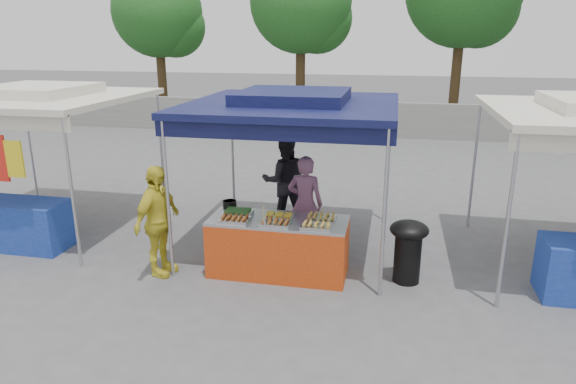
% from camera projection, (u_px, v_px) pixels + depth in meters
% --- Properties ---
extents(ground_plane, '(80.00, 80.00, 0.00)m').
position_uv_depth(ground_plane, '(280.00, 270.00, 7.73)').
color(ground_plane, '#515053').
extents(back_wall, '(40.00, 0.25, 1.20)m').
position_uv_depth(back_wall, '(349.00, 119.00, 17.85)').
color(back_wall, slate).
rests_on(back_wall, ground_plane).
extents(main_canopy, '(3.20, 3.20, 2.57)m').
position_uv_depth(main_canopy, '(293.00, 104.00, 7.94)').
color(main_canopy, '#A9A8AF').
rests_on(main_canopy, ground_plane).
extents(neighbor_stall_left, '(3.20, 3.20, 2.57)m').
position_uv_depth(neighbor_stall_left, '(28.00, 146.00, 8.67)').
color(neighbor_stall_left, '#A9A8AF').
rests_on(neighbor_stall_left, ground_plane).
extents(tree_0, '(3.55, 3.49, 6.01)m').
position_uv_depth(tree_0, '(162.00, 16.00, 20.06)').
color(tree_0, '#3A2A16').
rests_on(tree_0, ground_plane).
extents(tree_1, '(3.76, 3.75, 6.44)m').
position_uv_depth(tree_1, '(305.00, 6.00, 18.85)').
color(tree_1, '#3A2A16').
rests_on(tree_1, ground_plane).
extents(vendor_table, '(2.00, 0.80, 0.85)m').
position_uv_depth(vendor_table, '(278.00, 246.00, 7.51)').
color(vendor_table, '#AE370F').
rests_on(vendor_table, ground_plane).
extents(food_tray_fl, '(0.42, 0.30, 0.07)m').
position_uv_depth(food_tray_fl, '(234.00, 219.00, 7.28)').
color(food_tray_fl, '#B4B3B8').
rests_on(food_tray_fl, vendor_table).
extents(food_tray_fm, '(0.42, 0.30, 0.07)m').
position_uv_depth(food_tray_fm, '(276.00, 223.00, 7.15)').
color(food_tray_fm, '#B4B3B8').
rests_on(food_tray_fm, vendor_table).
extents(food_tray_fr, '(0.42, 0.30, 0.07)m').
position_uv_depth(food_tray_fr, '(316.00, 226.00, 7.04)').
color(food_tray_fr, '#B4B3B8').
rests_on(food_tray_fr, vendor_table).
extents(food_tray_bl, '(0.42, 0.30, 0.07)m').
position_uv_depth(food_tray_bl, '(238.00, 212.00, 7.57)').
color(food_tray_bl, '#B4B3B8').
rests_on(food_tray_bl, vendor_table).
extents(food_tray_bm, '(0.42, 0.30, 0.07)m').
position_uv_depth(food_tray_bm, '(279.00, 216.00, 7.43)').
color(food_tray_bm, '#B4B3B8').
rests_on(food_tray_bm, vendor_table).
extents(food_tray_br, '(0.42, 0.30, 0.07)m').
position_uv_depth(food_tray_br, '(321.00, 217.00, 7.36)').
color(food_tray_br, '#B4B3B8').
rests_on(food_tray_br, vendor_table).
extents(cooking_pot, '(0.21, 0.21, 0.12)m').
position_uv_depth(cooking_pot, '(230.00, 204.00, 7.84)').
color(cooking_pot, black).
rests_on(cooking_pot, vendor_table).
extents(skewer_cup, '(0.08, 0.08, 0.10)m').
position_uv_depth(skewer_cup, '(264.00, 222.00, 7.13)').
color(skewer_cup, '#A9A8AF').
rests_on(skewer_cup, vendor_table).
extents(wok_burner, '(0.55, 0.55, 0.92)m').
position_uv_depth(wok_burner, '(408.00, 246.00, 7.23)').
color(wok_burner, black).
rests_on(wok_burner, ground_plane).
extents(crate_left, '(0.45, 0.32, 0.27)m').
position_uv_depth(crate_left, '(263.00, 244.00, 8.35)').
color(crate_left, navy).
rests_on(crate_left, ground_plane).
extents(crate_right, '(0.49, 0.35, 0.30)m').
position_uv_depth(crate_right, '(301.00, 251.00, 8.04)').
color(crate_right, navy).
rests_on(crate_right, ground_plane).
extents(crate_stacked, '(0.47, 0.33, 0.28)m').
position_uv_depth(crate_stacked, '(302.00, 234.00, 7.96)').
color(crate_stacked, navy).
rests_on(crate_stacked, crate_right).
extents(vendor_woman, '(0.61, 0.42, 1.59)m').
position_uv_depth(vendor_woman, '(305.00, 204.00, 8.24)').
color(vendor_woman, '#7B4E6E').
rests_on(vendor_woman, ground_plane).
extents(helper_man, '(0.99, 0.87, 1.71)m').
position_uv_depth(helper_man, '(285.00, 181.00, 9.30)').
color(helper_man, black).
rests_on(helper_man, ground_plane).
extents(customer_person, '(0.58, 1.02, 1.65)m').
position_uv_depth(customer_person, '(158.00, 221.00, 7.38)').
color(customer_person, gold).
rests_on(customer_person, ground_plane).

